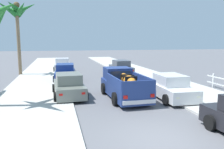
% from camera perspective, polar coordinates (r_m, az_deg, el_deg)
% --- Properties ---
extents(ground_plane, '(160.00, 160.00, 0.00)m').
position_cam_1_polar(ground_plane, '(9.19, 11.95, -15.03)').
color(ground_plane, slate).
extents(sidewalk_left, '(4.64, 60.00, 0.12)m').
position_cam_1_polar(sidewalk_left, '(19.96, -17.59, -2.33)').
color(sidewalk_left, beige).
rests_on(sidewalk_left, ground).
extents(sidewalk_right, '(4.64, 60.00, 0.12)m').
position_cam_1_polar(sidewalk_right, '(21.82, 10.81, -1.21)').
color(sidewalk_right, beige).
rests_on(sidewalk_right, ground).
extents(curb_left, '(0.16, 60.00, 0.10)m').
position_cam_1_polar(curb_left, '(19.92, -14.95, -2.28)').
color(curb_left, silver).
rests_on(curb_left, ground).
extents(curb_right, '(0.16, 60.00, 0.10)m').
position_cam_1_polar(curb_right, '(21.46, 8.57, -1.34)').
color(curb_right, silver).
rests_on(curb_right, ground).
extents(pickup_truck, '(2.29, 5.24, 1.80)m').
position_cam_1_polar(pickup_truck, '(14.68, 2.86, -2.69)').
color(pickup_truck, navy).
rests_on(pickup_truck, ground).
extents(car_left_near, '(2.16, 4.32, 1.54)m').
position_cam_1_polar(car_left_near, '(15.24, -10.64, -2.81)').
color(car_left_near, slate).
rests_on(car_left_near, ground).
extents(car_right_near, '(2.12, 4.30, 1.54)m').
position_cam_1_polar(car_right_near, '(14.89, 14.28, -3.18)').
color(car_right_near, silver).
rests_on(car_right_near, ground).
extents(car_left_mid, '(2.03, 4.26, 1.54)m').
position_cam_1_polar(car_left_mid, '(25.11, 2.23, 1.68)').
color(car_left_mid, '#474C56').
rests_on(car_left_mid, ground).
extents(car_right_mid, '(2.21, 4.34, 1.54)m').
position_cam_1_polar(car_right_mid, '(21.58, -11.49, 0.42)').
color(car_right_mid, navy).
rests_on(car_right_mid, ground).
extents(car_right_far, '(2.13, 4.31, 1.54)m').
position_cam_1_polar(car_right_far, '(28.79, -12.17, 2.35)').
color(car_right_far, silver).
rests_on(car_right_far, ground).
extents(palm_tree_left_mid, '(3.85, 3.75, 7.59)m').
position_cam_1_polar(palm_tree_left_mid, '(26.14, -22.49, 13.71)').
color(palm_tree_left_mid, '#846B4C').
rests_on(palm_tree_left_mid, ground).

